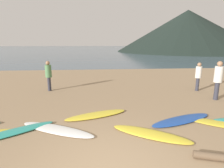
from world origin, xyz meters
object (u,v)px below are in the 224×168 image
Objects in this scene: surfboard_6 at (182,120)px; surfboard_4 at (96,115)px; surfboard_7 at (222,124)px; person_0 at (218,77)px; surfboard_2 at (9,133)px; surfboard_3 at (57,129)px; person_3 at (48,73)px; person_1 at (198,74)px; surfboard_5 at (151,134)px.

surfboard_4 is at bearing 146.10° from surfboard_6.
person_0 is at bearing 91.47° from surfboard_7.
surfboard_4 is 3.02m from surfboard_6.
person_0 is (2.70, 2.22, 1.03)m from surfboard_6.
surfboard_2 reaches higher than surfboard_3.
surfboard_2 is 1.36m from surfboard_3.
surfboard_3 is at bearing -26.81° from surfboard_2.
surfboard_2 is 1.01× the size of surfboard_3.
surfboard_2 is at bearing -147.45° from surfboard_3.
surfboard_4 is 1.28× the size of person_0.
person_3 is (-8.23, 2.33, -0.10)m from person_0.
surfboard_3 is 8.08m from person_1.
surfboard_5 is at bearing -38.15° from surfboard_2.
person_1 is at bearing 58.11° from surfboard_3.
person_0 reaches higher than surfboard_5.
surfboard_3 is at bearing 113.46° from person_3.
surfboard_4 is at bearing -8.04° from surfboard_2.
surfboard_4 is 1.41× the size of person_3.
person_3 is (-2.60, 3.85, 0.93)m from surfboard_4.
person_1 is at bearing -4.87° from surfboard_2.
person_3 is at bearing 132.19° from surfboard_3.
surfboard_2 is 1.58× the size of person_3.
surfboard_6 is at bearing 148.41° from person_3.
person_3 is (-0.02, 5.04, 0.93)m from surfboard_2.
surfboard_6 is (4.16, 0.35, 0.01)m from surfboard_3.
person_0 is at bearing 68.45° from surfboard_5.
person_0 reaches higher than surfboard_2.
surfboard_7 is 4.61m from person_1.
surfboard_4 reaches higher than surfboard_3.
surfboard_7 is at bearing 8.13° from person_1.
surfboard_3 is at bearing -149.10° from surfboard_7.
person_0 is 1.64m from person_1.
surfboard_4 is at bearing 131.80° from person_3.
surfboard_4 is 2.23m from surfboard_5.
surfboard_5 reaches higher than surfboard_7.
surfboard_2 is 8.70m from person_0.
surfboard_3 is 1.12× the size of surfboard_7.
surfboard_2 reaches higher than surfboard_5.
surfboard_2 is 1.04× the size of surfboard_6.
surfboard_3 is at bearing -30.86° from person_1.
person_1 is (6.84, 4.20, 0.89)m from surfboard_3.
surfboard_2 is 5.53m from surfboard_6.
surfboard_7 is at bearing 25.88° from surfboard_3.
person_0 reaches higher than surfboard_7.
surfboard_4 is 6.50m from person_1.
person_0 is at bearing 172.00° from person_3.
surfboard_2 is at bearing -34.48° from person_1.
person_3 reaches higher than surfboard_3.
surfboard_2 reaches higher than surfboard_7.
person_0 is (5.63, 1.52, 1.03)m from surfboard_4.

